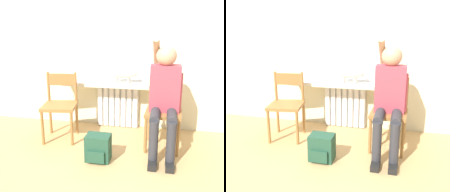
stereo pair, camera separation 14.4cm
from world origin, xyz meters
TOP-DOWN VIEW (x-y plane):
  - ground_plane at (0.00, 0.00)m, footprint 12.00×12.00m
  - wall_with_window at (0.00, 1.23)m, footprint 7.00×0.06m
  - radiator at (0.00, 1.15)m, footprint 0.59×0.08m
  - windowsill at (0.00, 1.06)m, footprint 1.53×0.29m
  - window_glass at (0.00, 1.20)m, footprint 1.47×0.01m
  - chair_left at (-0.65, 0.61)m, footprint 0.47×0.47m
  - chair_right at (0.65, 0.61)m, footprint 0.43×0.43m
  - person at (0.65, 0.50)m, footprint 0.36×0.98m
  - cat at (0.13, 1.01)m, footprint 0.43×0.11m
  - backpack at (-0.03, 0.12)m, footprint 0.27×0.23m

SIDE VIEW (x-z plane):
  - ground_plane at x=0.00m, z-range 0.00..0.00m
  - backpack at x=-0.03m, z-range 0.00..0.29m
  - radiator at x=0.00m, z-range 0.00..0.63m
  - chair_left at x=-0.65m, z-range 0.03..0.88m
  - chair_right at x=0.65m, z-range 0.03..0.88m
  - windowsill at x=0.00m, z-range 0.63..0.68m
  - person at x=0.65m, z-range 0.03..1.37m
  - cat at x=0.13m, z-range 0.70..0.92m
  - window_glass at x=0.00m, z-range 0.68..1.82m
  - wall_with_window at x=0.00m, z-range 0.00..2.70m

